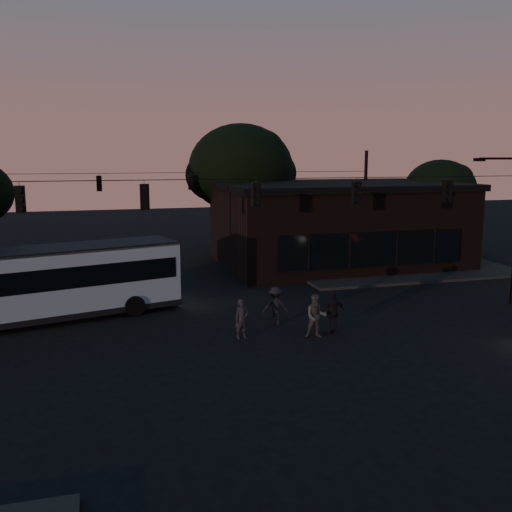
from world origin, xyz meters
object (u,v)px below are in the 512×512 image
object	(u,v)px
pedestrian_d	(275,306)
bus	(48,280)
pedestrian_c	(333,312)
building	(337,224)
pedestrian_a	(242,319)
pedestrian_b	(316,316)

from	to	relation	value
pedestrian_d	bus	bearing A→B (deg)	-10.84
bus	pedestrian_c	xyz separation A→B (m)	(11.13, -5.20, -0.90)
building	pedestrian_d	size ratio (longest dim) A/B	9.27
bus	pedestrian_c	bearing A→B (deg)	-40.14
bus	pedestrian_a	distance (m)	8.90
pedestrian_c	bus	bearing A→B (deg)	-26.23
pedestrian_c	pedestrian_d	size ratio (longest dim) A/B	1.09
building	pedestrian_b	bearing A→B (deg)	-116.76
building	pedestrian_c	world-z (taller)	building
pedestrian_d	pedestrian_b	bearing A→B (deg)	125.77
bus	pedestrian_d	size ratio (longest dim) A/B	7.04
building	pedestrian_b	size ratio (longest dim) A/B	8.82
pedestrian_b	pedestrian_c	distance (m)	0.87
pedestrian_a	pedestrian_d	bearing A→B (deg)	24.93
bus	pedestrian_c	world-z (taller)	bus
building	pedestrian_b	distance (m)	16.02
pedestrian_a	bus	bearing A→B (deg)	135.73
pedestrian_b	pedestrian_d	world-z (taller)	pedestrian_b
building	bus	distance (m)	19.55
building	pedestrian_b	world-z (taller)	building
pedestrian_a	pedestrian_b	size ratio (longest dim) A/B	0.91
pedestrian_a	pedestrian_b	distance (m)	2.94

